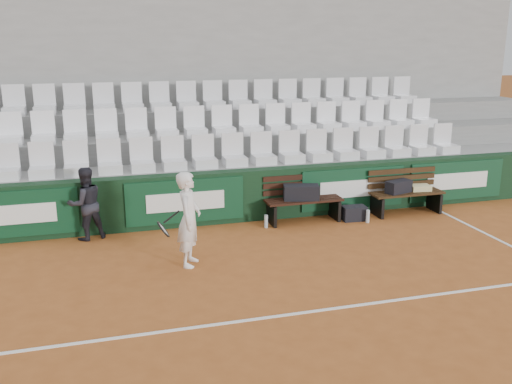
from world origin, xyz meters
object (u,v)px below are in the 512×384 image
bench_left (304,210)px  ball_kid (86,204)px  sports_bag_right (399,187)px  water_bottle_near (266,221)px  sports_bag_left (301,192)px  sports_bag_ground (354,213)px  tennis_player (189,219)px  bench_right (406,203)px  water_bottle_far (368,216)px

bench_left → ball_kid: bearing=178.5°
sports_bag_right → water_bottle_near: bearing=-178.0°
bench_left → ball_kid: (-4.03, 0.10, 0.43)m
sports_bag_left → water_bottle_near: 0.89m
sports_bag_ground → ball_kid: ball_kid is taller
tennis_player → sports_bag_right: bearing=18.4°
bench_right → water_bottle_far: size_ratio=5.90×
sports_bag_right → sports_bag_left: bearing=178.6°
water_bottle_far → water_bottle_near: bearing=172.8°
water_bottle_near → tennis_player: bearing=-140.2°
sports_bag_left → ball_kid: ball_kid is taller
sports_bag_right → water_bottle_far: bearing=-157.4°
sports_bag_left → sports_bag_right: size_ratio=1.26×
bench_left → water_bottle_far: size_ratio=5.90×
bench_left → tennis_player: bearing=-147.8°
water_bottle_near → water_bottle_far: water_bottle_far is taller
sports_bag_left → water_bottle_far: bearing=-17.8°
water_bottle_near → ball_kid: 3.27m
sports_bag_left → tennis_player: tennis_player is taller
bench_right → sports_bag_right: (-0.19, 0.00, 0.35)m
water_bottle_far → tennis_player: 3.87m
sports_bag_right → sports_bag_ground: (-1.01, -0.12, -0.43)m
bench_left → water_bottle_far: 1.24m
bench_right → sports_bag_left: (-2.25, 0.05, 0.37)m
sports_bag_ground → ball_kid: bearing=176.6°
water_bottle_far → ball_kid: 5.25m
tennis_player → ball_kid: (-1.55, 1.67, -0.10)m
ball_kid → tennis_player: bearing=114.1°
bench_right → water_bottle_near: bench_right is taller
bench_left → bench_right: (2.19, -0.07, 0.00)m
water_bottle_near → ball_kid: bearing=175.2°
sports_bag_ground → water_bottle_far: bearing=-49.5°
sports_bag_left → water_bottle_far: (1.23, -0.39, -0.47)m
water_bottle_far → sports_bag_ground: bearing=130.5°
sports_bag_ground → water_bottle_near: bearing=179.1°
sports_bag_right → ball_kid: ball_kid is taller
bench_right → sports_bag_ground: size_ratio=3.25×
sports_bag_left → tennis_player: size_ratio=0.45×
bench_right → ball_kid: 6.23m
bench_left → ball_kid: 4.05m
bench_left → sports_bag_ground: bearing=-11.3°
bench_left → ball_kid: size_ratio=1.15×
bench_right → ball_kid: size_ratio=1.15×
bench_left → water_bottle_far: bench_left is taller
water_bottle_far → tennis_player: size_ratio=0.17×
sports_bag_ground → bench_right: bearing=5.7°
ball_kid → sports_bag_left: bearing=159.4°
sports_bag_left → tennis_player: 2.87m
sports_bag_right → sports_bag_ground: size_ratio=1.15×
tennis_player → ball_kid: tennis_player is taller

